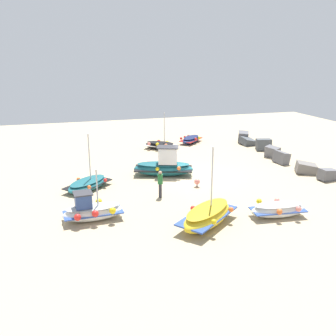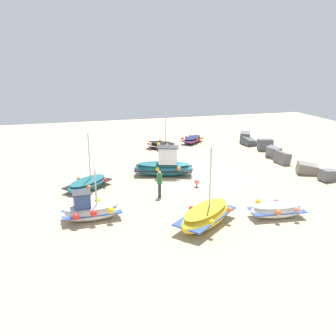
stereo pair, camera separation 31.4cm
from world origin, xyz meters
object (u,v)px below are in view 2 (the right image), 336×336
(fishing_boat_0, at_px, (206,216))
(fishing_boat_3, at_px, (91,210))
(fishing_boat_6, at_px, (277,210))
(mooring_buoy_0, at_px, (197,182))
(fishing_boat_1, at_px, (164,166))
(fishing_boat_5, at_px, (88,184))
(person_walking, at_px, (160,182))
(fishing_boat_2, at_px, (161,145))
(fishing_boat_4, at_px, (192,139))

(fishing_boat_0, bearing_deg, fishing_boat_3, -61.88)
(fishing_boat_6, bearing_deg, mooring_buoy_0, -61.66)
(fishing_boat_1, distance_m, mooring_buoy_0, 3.39)
(fishing_boat_5, xyz_separation_m, person_walking, (2.81, 4.16, 0.63))
(fishing_boat_2, bearing_deg, fishing_boat_6, 134.41)
(fishing_boat_4, bearing_deg, fishing_boat_2, 160.33)
(fishing_boat_2, distance_m, fishing_boat_5, 11.91)
(person_walking, bearing_deg, fishing_boat_0, 99.34)
(fishing_boat_3, distance_m, mooring_buoy_0, 8.04)
(fishing_boat_1, height_order, person_walking, fishing_boat_1)
(fishing_boat_2, xyz_separation_m, fishing_boat_3, (14.26, -7.75, 0.15))
(fishing_boat_2, relative_size, person_walking, 2.06)
(fishing_boat_1, bearing_deg, mooring_buoy_0, -46.57)
(fishing_boat_3, distance_m, fishing_boat_6, 10.06)
(fishing_boat_1, xyz_separation_m, fishing_boat_2, (-7.80, 1.87, -0.32))
(fishing_boat_0, height_order, mooring_buoy_0, fishing_boat_0)
(fishing_boat_2, xyz_separation_m, fishing_boat_4, (-1.79, 3.73, -0.06))
(fishing_boat_0, bearing_deg, mooring_buoy_0, -144.85)
(fishing_boat_1, relative_size, fishing_boat_5, 1.25)
(fishing_boat_4, height_order, fishing_boat_5, fishing_boat_5)
(fishing_boat_2, bearing_deg, fishing_boat_3, 99.08)
(fishing_boat_0, height_order, fishing_boat_1, fishing_boat_0)
(fishing_boat_0, bearing_deg, person_walking, -113.85)
(fishing_boat_3, xyz_separation_m, mooring_buoy_0, (-3.39, 7.29, -0.19))
(fishing_boat_3, height_order, mooring_buoy_0, fishing_boat_3)
(fishing_boat_0, bearing_deg, fishing_boat_1, -130.51)
(fishing_boat_1, height_order, fishing_boat_5, fishing_boat_5)
(fishing_boat_6, bearing_deg, fishing_boat_0, 4.29)
(fishing_boat_4, xyz_separation_m, fishing_boat_5, (11.02, -11.24, 0.01))
(fishing_boat_0, distance_m, fishing_boat_4, 19.34)
(fishing_boat_4, relative_size, fishing_boat_6, 0.97)
(fishing_boat_3, xyz_separation_m, fishing_boat_4, (-16.05, 11.48, -0.20))
(fishing_boat_1, relative_size, mooring_buoy_0, 8.17)
(fishing_boat_4, relative_size, fishing_boat_5, 0.84)
(person_walking, bearing_deg, fishing_boat_5, -39.76)
(fishing_boat_0, relative_size, fishing_boat_1, 0.90)
(fishing_boat_2, height_order, fishing_boat_5, fishing_boat_5)
(fishing_boat_0, distance_m, mooring_buoy_0, 6.01)
(fishing_boat_2, distance_m, mooring_buoy_0, 10.88)
(fishing_boat_1, bearing_deg, fishing_boat_0, -72.73)
(fishing_boat_0, xyz_separation_m, person_walking, (-4.60, -1.24, 0.44))
(fishing_boat_0, distance_m, fishing_boat_1, 8.85)
(fishing_boat_6, bearing_deg, fishing_boat_2, -77.62)
(fishing_boat_4, xyz_separation_m, mooring_buoy_0, (12.66, -4.19, 0.01))
(fishing_boat_5, bearing_deg, fishing_boat_2, -172.69)
(fishing_boat_1, bearing_deg, fishing_boat_5, -146.95)
(fishing_boat_2, distance_m, fishing_boat_6, 16.85)
(fishing_boat_2, bearing_deg, fishing_boat_4, -116.71)
(fishing_boat_3, distance_m, fishing_boat_5, 5.03)
(mooring_buoy_0, bearing_deg, fishing_boat_1, -155.39)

